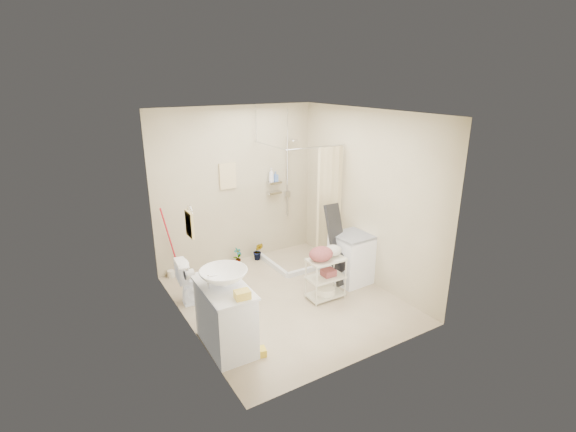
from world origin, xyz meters
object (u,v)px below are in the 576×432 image
Objects in this scene: washing_machine at (351,258)px; laundry_rack at (326,274)px; toilet at (201,279)px; vanity at (226,317)px.

washing_machine is 1.05× the size of laundry_rack.
toilet is 1.76m from laundry_rack.
vanity reaches higher than toilet.
laundry_rack is (1.54, -0.85, 0.04)m from toilet.
toilet is 2.27m from washing_machine.
toilet is at bearing 161.41° from washing_machine.
vanity is 1.21× the size of laundry_rack.
vanity is 1.69m from laundry_rack.
washing_machine is at bearing -100.47° from toilet.
laundry_rack is at bearing 12.23° from vanity.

